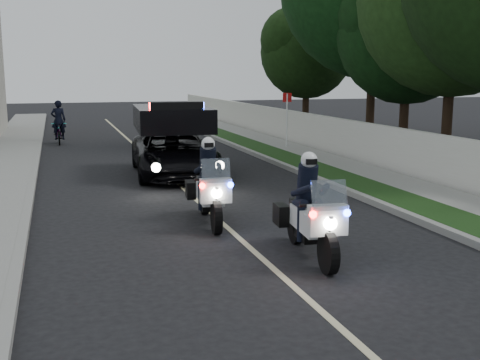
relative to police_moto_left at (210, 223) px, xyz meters
name	(u,v)px	position (x,y,z in m)	size (l,w,h in m)	color
ground	(296,289)	(0.25, -4.34, 0.00)	(120.00, 120.00, 0.00)	black
curb_right	(296,170)	(4.35, 5.66, 0.07)	(0.20, 60.00, 0.15)	gray
grass_verge	(315,169)	(5.05, 5.66, 0.08)	(1.20, 60.00, 0.16)	#193814
sidewalk_right	(350,167)	(6.35, 5.66, 0.08)	(1.40, 60.00, 0.16)	gray
property_wall	(377,147)	(7.35, 5.66, 0.75)	(0.22, 60.00, 1.50)	beige
curb_left	(32,184)	(-3.85, 5.66, 0.07)	(0.20, 60.00, 0.15)	gray
lane_marking	(172,179)	(0.25, 5.66, 0.00)	(0.12, 50.00, 0.01)	#BFB78C
police_moto_left	(210,223)	(0.00, 0.00, 0.00)	(0.77, 2.21, 1.87)	silver
police_moto_right	(310,257)	(1.10, -2.90, 0.00)	(0.77, 2.21, 1.88)	silver
police_suv	(174,175)	(0.42, 6.28, 0.00)	(2.43, 5.25, 2.55)	black
bicycle	(60,144)	(-2.98, 16.24, 0.00)	(0.67, 1.91, 1.00)	black
cyclist	(60,144)	(-2.98, 16.24, 0.00)	(0.65, 0.43, 1.80)	black
sign_post	(286,149)	(6.25, 11.29, 0.00)	(0.39, 0.39, 2.47)	#B71D0D
tree_right_b	(444,165)	(10.07, 5.66, 0.00)	(6.63, 6.63, 11.06)	#214316
tree_right_c	(402,154)	(10.10, 8.46, 0.00)	(5.57, 5.57, 9.28)	black
tree_right_d	(369,147)	(10.12, 11.17, 0.00)	(8.14, 8.14, 13.56)	#133B14
tree_right_e	(305,131)	(10.16, 18.39, 0.00)	(5.04, 5.04, 8.40)	black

